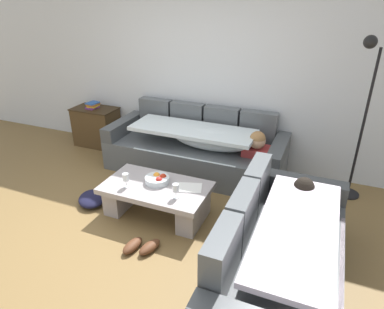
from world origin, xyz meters
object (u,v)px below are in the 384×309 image
(crumpled_garment, at_px, (92,199))
(fruit_bowl, at_px, (158,179))
(book_stack_on_cabinet, at_px, (93,105))
(couch_near_window, at_px, (282,255))
(open_magazine, at_px, (189,188))
(floor_lamp, at_px, (361,112))
(coffee_table, at_px, (157,196))
(side_cabinet, at_px, (97,127))
(couch_along_wall, at_px, (198,150))
(wine_glass_near_left, at_px, (126,178))
(pair_of_shoes, at_px, (141,246))
(wine_glass_near_right, at_px, (176,188))

(crumpled_garment, bearing_deg, fruit_bowl, 12.30)
(fruit_bowl, distance_m, book_stack_on_cabinet, 2.32)
(couch_near_window, distance_m, book_stack_on_cabinet, 3.91)
(open_magazine, distance_m, floor_lamp, 2.14)
(coffee_table, xyz_separation_m, book_stack_on_cabinet, (-1.89, 1.40, 0.45))
(side_cabinet, xyz_separation_m, book_stack_on_cabinet, (-0.02, 0.00, 0.37))
(side_cabinet, bearing_deg, couch_along_wall, -6.70)
(wine_glass_near_left, xyz_separation_m, pair_of_shoes, (0.43, -0.46, -0.45))
(open_magazine, bearing_deg, fruit_bowl, 166.23)
(fruit_bowl, bearing_deg, side_cabinet, 144.40)
(coffee_table, distance_m, open_magazine, 0.40)
(couch_near_window, height_order, floor_lamp, floor_lamp)
(book_stack_on_cabinet, distance_m, pair_of_shoes, 2.94)
(couch_along_wall, height_order, crumpled_garment, couch_along_wall)
(pair_of_shoes, bearing_deg, coffee_table, 103.08)
(floor_lamp, relative_size, crumpled_garment, 4.88)
(wine_glass_near_right, height_order, open_magazine, wine_glass_near_right)
(couch_near_window, height_order, wine_glass_near_right, couch_near_window)
(side_cabinet, relative_size, book_stack_on_cabinet, 3.36)
(couch_near_window, bearing_deg, fruit_bowl, 67.97)
(fruit_bowl, xyz_separation_m, floor_lamp, (2.01, 1.20, 0.70))
(couch_along_wall, xyz_separation_m, floor_lamp, (1.96, 0.09, 0.79))
(wine_glass_near_right, bearing_deg, coffee_table, 155.63)
(book_stack_on_cabinet, bearing_deg, couch_near_window, -29.82)
(wine_glass_near_right, relative_size, side_cabinet, 0.23)
(side_cabinet, height_order, crumpled_garment, side_cabinet)
(couch_along_wall, bearing_deg, side_cabinet, 173.30)
(side_cabinet, xyz_separation_m, crumpled_garment, (1.03, -1.51, -0.26))
(fruit_bowl, relative_size, pair_of_shoes, 0.82)
(couch_along_wall, bearing_deg, wine_glass_near_left, -104.08)
(fruit_bowl, relative_size, floor_lamp, 0.14)
(couch_near_window, height_order, crumpled_garment, couch_near_window)
(couch_near_window, xyz_separation_m, fruit_bowl, (-1.50, 0.61, 0.08))
(wine_glass_near_left, bearing_deg, side_cabinet, 135.52)
(open_magazine, bearing_deg, book_stack_on_cabinet, 132.68)
(fruit_bowl, xyz_separation_m, pair_of_shoes, (0.16, -0.69, -0.38))
(floor_lamp, bearing_deg, open_magazine, -144.30)
(couch_along_wall, relative_size, pair_of_shoes, 7.31)
(couch_near_window, distance_m, pair_of_shoes, 1.38)
(side_cabinet, bearing_deg, crumpled_garment, -55.81)
(couch_near_window, relative_size, fruit_bowl, 7.19)
(wine_glass_near_left, relative_size, crumpled_garment, 0.42)
(wine_glass_near_right, bearing_deg, crumpled_garment, 178.44)
(wine_glass_near_left, distance_m, pair_of_shoes, 0.78)
(couch_along_wall, distance_m, floor_lamp, 2.11)
(coffee_table, bearing_deg, wine_glass_near_right, -24.37)
(wine_glass_near_right, height_order, book_stack_on_cabinet, book_stack_on_cabinet)
(wine_glass_near_right, height_order, pair_of_shoes, wine_glass_near_right)
(fruit_bowl, distance_m, side_cabinet, 2.29)
(couch_along_wall, xyz_separation_m, couch_near_window, (1.44, -1.71, 0.01))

